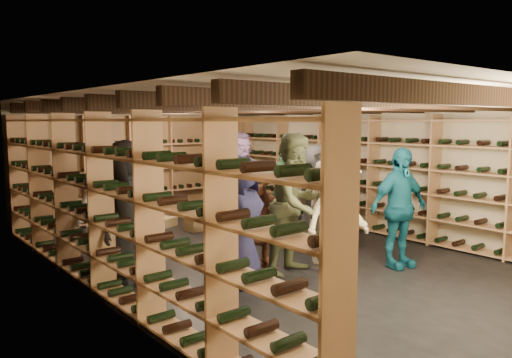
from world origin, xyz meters
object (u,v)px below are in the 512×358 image
object	(u,v)px
crate_stack_right	(222,224)
crate_loose	(163,222)
person_8	(342,192)
person_3	(338,216)
person_12	(317,197)
person_7	(325,212)
person_11	(239,183)
crate_stack_left	(199,216)
person_10	(285,193)
person_5	(256,215)
person_0	(127,211)
person_9	(110,200)
person_4	(399,208)
person_6	(241,221)
person_2	(296,204)

from	to	relation	value
crate_stack_right	crate_loose	world-z (taller)	crate_stack_right
crate_stack_right	person_8	size ratio (longest dim) A/B	0.39
person_3	person_12	xyz separation A→B (m)	(0.76, 1.11, 0.04)
crate_stack_right	person_7	world-z (taller)	person_7
crate_loose	person_7	xyz separation A→B (m)	(0.62, -3.69, 0.66)
crate_loose	person_11	size ratio (longest dim) A/B	0.27
crate_stack_left	person_3	world-z (taller)	person_3
person_3	person_10	size ratio (longest dim) A/B	0.93
person_8	person_5	bearing A→B (deg)	-168.23
person_0	person_5	distance (m)	1.71
crate_stack_left	person_9	bearing A→B (deg)	-158.18
person_4	person_6	world-z (taller)	person_4
person_3	person_5	world-z (taller)	person_3
person_0	person_11	xyz separation A→B (m)	(2.64, 1.17, 0.03)
person_12	person_2	bearing A→B (deg)	-134.67
person_2	person_3	size ratio (longest dim) A/B	1.18
crate_loose	person_7	bearing A→B (deg)	-80.50
person_9	person_3	bearing A→B (deg)	-61.81
person_3	person_6	xyz separation A→B (m)	(-1.23, 0.48, 0.01)
person_3	person_8	xyz separation A→B (m)	(2.10, 1.77, -0.06)
person_4	person_9	distance (m)	4.18
person_0	person_9	size ratio (longest dim) A/B	1.04
crate_stack_right	person_12	distance (m)	1.82
crate_stack_right	person_8	bearing A→B (deg)	-23.50
person_5	person_11	bearing A→B (deg)	77.23
person_10	person_12	world-z (taller)	person_10
person_8	person_11	xyz separation A→B (m)	(-1.72, 0.91, 0.20)
crate_stack_right	person_9	xyz separation A→B (m)	(-2.02, -0.00, 0.62)
crate_loose	person_11	distance (m)	1.87
person_10	person_11	distance (m)	1.06
person_10	person_12	xyz separation A→B (m)	(0.22, -0.52, -0.03)
person_4	person_11	xyz separation A→B (m)	(-0.56, 2.96, 0.10)
person_0	person_2	distance (m)	2.20
crate_stack_left	crate_stack_right	size ratio (longest dim) A/B	0.91
person_0	person_8	xyz separation A→B (m)	(4.36, 0.26, -0.17)
person_5	person_12	bearing A→B (deg)	27.66
person_2	person_5	size ratio (longest dim) A/B	1.24
crate_stack_left	person_12	distance (m)	2.55
person_6	person_8	bearing A→B (deg)	13.26
person_7	person_2	bearing A→B (deg)	-153.62
person_0	person_5	world-z (taller)	person_0
person_2	person_8	distance (m)	2.80
person_8	person_12	bearing A→B (deg)	-160.30
person_10	person_7	bearing A→B (deg)	-77.17
person_10	crate_loose	bearing A→B (deg)	133.33
person_10	person_12	distance (m)	0.56
crate_stack_left	person_3	bearing A→B (deg)	-91.13
crate_stack_right	person_5	distance (m)	2.01
person_3	person_9	size ratio (longest dim) A/B	0.92
crate_stack_right	person_4	size ratio (longest dim) A/B	0.34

